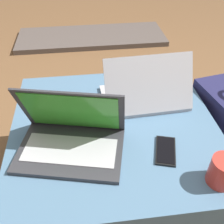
{
  "coord_description": "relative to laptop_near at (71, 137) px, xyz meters",
  "views": [
    {
      "loc": [
        -0.1,
        -0.75,
        1.1
      ],
      "look_at": [
        -0.01,
        -0.01,
        0.47
      ],
      "focal_mm": 42.0,
      "sensor_mm": 36.0,
      "label": 1
    }
  ],
  "objects": [
    {
      "name": "cell_phone",
      "position": [
        0.33,
        -0.06,
        -0.05
      ],
      "size": [
        0.1,
        0.15,
        0.01
      ],
      "rotation": [
        0.0,
        0.0,
        6.0
      ],
      "color": "black",
      "rests_on": "ottoman"
    },
    {
      "name": "backpack",
      "position": [
        0.71,
        0.17,
        -0.24
      ],
      "size": [
        0.29,
        0.37,
        0.5
      ],
      "rotation": [
        0.0,
        0.0,
        1.75
      ],
      "color": "#23234C",
      "rests_on": "ground_plane"
    },
    {
      "name": "coffee_mug",
      "position": [
        0.47,
        -0.21,
        -0.0
      ],
      "size": [
        0.13,
        0.09,
        0.1
      ],
      "color": "red",
      "rests_on": "ottoman"
    },
    {
      "name": "ground_plane",
      "position": [
        0.17,
        0.09,
        -0.44
      ],
      "size": [
        14.0,
        14.0,
        0.0
      ],
      "primitive_type": "plane",
      "color": "brown"
    },
    {
      "name": "ottoman",
      "position": [
        0.17,
        0.09,
        -0.24
      ],
      "size": [
        0.81,
        0.78,
        0.39
      ],
      "color": "#2A3D4E",
      "rests_on": "ground_plane"
    },
    {
      "name": "fireplace_hearth",
      "position": [
        0.17,
        1.76,
        -0.42
      ],
      "size": [
        1.4,
        0.5,
        0.04
      ],
      "color": "#564C47",
      "rests_on": "ground_plane"
    },
    {
      "name": "laptop_near",
      "position": [
        0.0,
        0.0,
        0.0
      ],
      "size": [
        0.41,
        0.32,
        0.24
      ],
      "rotation": [
        0.0,
        0.0,
        -0.23
      ],
      "color": "#333338",
      "rests_on": "ottoman"
    },
    {
      "name": "laptop_far",
      "position": [
        0.32,
        0.22,
        -0.0
      ],
      "size": [
        0.37,
        0.25,
        0.23
      ],
      "rotation": [
        0.0,
        0.0,
        3.19
      ],
      "color": "#B7B7BC",
      "rests_on": "ottoman"
    }
  ]
}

